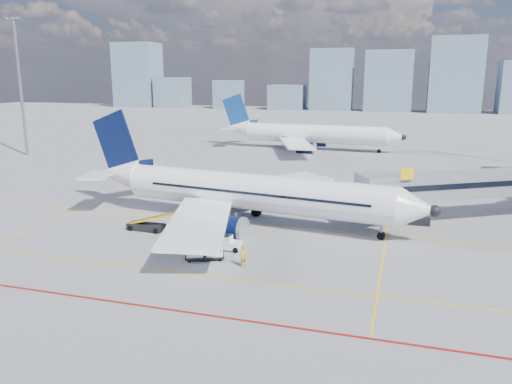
# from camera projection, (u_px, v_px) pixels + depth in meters

# --- Properties ---
(ground) EXTENTS (420.00, 420.00, 0.00)m
(ground) POSITION_uv_depth(u_px,v_px,m) (219.00, 249.00, 43.94)
(ground) COLOR gray
(ground) RESTS_ON ground
(apron_markings) EXTENTS (90.00, 35.12, 0.01)m
(apron_markings) POSITION_uv_depth(u_px,v_px,m) (195.00, 263.00, 40.45)
(apron_markings) COLOR yellow
(apron_markings) RESTS_ON ground
(jet_bridge) EXTENTS (23.55, 15.78, 6.30)m
(jet_bridge) POSITION_uv_depth(u_px,v_px,m) (486.00, 185.00, 52.25)
(jet_bridge) COLOR gray
(jet_bridge) RESTS_ON ground
(floodlight_mast_nw) EXTENTS (3.20, 0.61, 25.45)m
(floodlight_mast_nw) POSITION_uv_depth(u_px,v_px,m) (20.00, 83.00, 93.67)
(floodlight_mast_nw) COLOR gray
(floodlight_mast_nw) RESTS_ON ground
(distant_skyline) EXTENTS (243.99, 15.50, 31.26)m
(distant_skyline) POSITION_uv_depth(u_px,v_px,m) (352.00, 81.00, 220.95)
(distant_skyline) COLOR gray
(distant_skyline) RESTS_ON ground
(main_aircraft) EXTENTS (38.46, 33.38, 11.27)m
(main_aircraft) POSITION_uv_depth(u_px,v_px,m) (240.00, 191.00, 51.58)
(main_aircraft) COLOR white
(main_aircraft) RESTS_ON ground
(second_aircraft) EXTENTS (39.16, 34.09, 11.43)m
(second_aircraft) POSITION_uv_depth(u_px,v_px,m) (307.00, 134.00, 103.76)
(second_aircraft) COLOR white
(second_aircraft) RESTS_ON ground
(baggage_tug) EXTENTS (2.01, 1.26, 1.36)m
(baggage_tug) POSITION_uv_depth(u_px,v_px,m) (229.00, 243.00, 43.43)
(baggage_tug) COLOR white
(baggage_tug) RESTS_ON ground
(cargo_dolly) EXTENTS (3.50, 2.54, 1.75)m
(cargo_dolly) POSITION_uv_depth(u_px,v_px,m) (204.00, 248.00, 41.20)
(cargo_dolly) COLOR black
(cargo_dolly) RESTS_ON ground
(belt_loader) EXTENTS (5.36, 1.58, 2.18)m
(belt_loader) POSITION_uv_depth(u_px,v_px,m) (147.00, 225.00, 49.00)
(belt_loader) COLOR black
(belt_loader) RESTS_ON ground
(ramp_worker) EXTENTS (0.63, 0.76, 1.79)m
(ramp_worker) POSITION_uv_depth(u_px,v_px,m) (244.00, 256.00, 39.62)
(ramp_worker) COLOR gold
(ramp_worker) RESTS_ON ground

